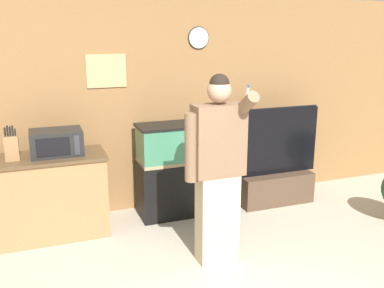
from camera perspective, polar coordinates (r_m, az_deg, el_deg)
name	(u,v)px	position (r m, az deg, el deg)	size (l,w,h in m)	color
wall_back_paneled	(147,106)	(5.28, -6.01, 5.06)	(10.00, 0.08, 2.60)	olive
counter_island	(48,196)	(4.91, -18.69, -6.64)	(1.27, 0.59, 0.91)	olive
microwave	(56,142)	(4.76, -17.62, 0.22)	(0.54, 0.39, 0.27)	black
knife_block	(12,147)	(4.70, -22.92, -0.41)	(0.14, 0.10, 0.36)	olive
aquarium_on_stand	(175,169)	(5.18, -2.23, -3.42)	(0.90, 0.46, 1.13)	black
tv_on_stand	(275,175)	(5.69, 10.96, -4.13)	(1.18, 0.40, 1.26)	#4C3828
person_standing	(217,168)	(4.00, 3.39, -3.24)	(0.58, 0.43, 1.83)	#BCAD89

